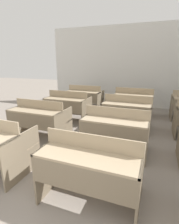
{
  "coord_description": "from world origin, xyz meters",
  "views": [
    {
      "loc": [
        0.94,
        -0.08,
        1.76
      ],
      "look_at": [
        -0.25,
        3.06,
        0.78
      ],
      "focal_mm": 28.0,
      "sensor_mm": 36.0,
      "label": 1
    }
  ],
  "objects_px": {
    "bench_third_center": "(127,111)",
    "bench_back_center": "(133,101)",
    "bench_front_center": "(91,167)",
    "bench_back_left": "(84,97)",
    "bench_second_center": "(116,129)",
    "bench_second_left": "(40,119)",
    "bench_third_left": "(68,105)"
  },
  "relations": [
    {
      "from": "bench_second_left",
      "to": "bench_second_center",
      "type": "height_order",
      "value": "same"
    },
    {
      "from": "bench_third_center",
      "to": "bench_back_center",
      "type": "relative_size",
      "value": 1.0
    },
    {
      "from": "bench_third_center",
      "to": "bench_back_center",
      "type": "xyz_separation_m",
      "value": [
        -0.0,
        1.34,
        0.0
      ]
    },
    {
      "from": "bench_front_center",
      "to": "bench_back_left",
      "type": "distance_m",
      "value": 4.4
    },
    {
      "from": "bench_front_center",
      "to": "bench_third_left",
      "type": "relative_size",
      "value": 1.0
    },
    {
      "from": "bench_second_left",
      "to": "bench_back_center",
      "type": "height_order",
      "value": "same"
    },
    {
      "from": "bench_third_center",
      "to": "bench_second_left",
      "type": "bearing_deg",
      "value": -143.43
    },
    {
      "from": "bench_third_left",
      "to": "bench_third_center",
      "type": "height_order",
      "value": "same"
    },
    {
      "from": "bench_front_center",
      "to": "bench_back_left",
      "type": "height_order",
      "value": "same"
    },
    {
      "from": "bench_second_left",
      "to": "bench_third_center",
      "type": "distance_m",
      "value": 2.23
    },
    {
      "from": "bench_second_left",
      "to": "bench_back_left",
      "type": "relative_size",
      "value": 1.0
    },
    {
      "from": "bench_back_left",
      "to": "bench_back_center",
      "type": "bearing_deg",
      "value": 0.2
    },
    {
      "from": "bench_second_left",
      "to": "bench_back_center",
      "type": "distance_m",
      "value": 3.21
    },
    {
      "from": "bench_second_left",
      "to": "bench_second_center",
      "type": "xyz_separation_m",
      "value": [
        1.8,
        -0.03,
        0.0
      ]
    },
    {
      "from": "bench_third_center",
      "to": "bench_front_center",
      "type": "bearing_deg",
      "value": -90.14
    },
    {
      "from": "bench_second_left",
      "to": "bench_third_left",
      "type": "distance_m",
      "value": 1.35
    },
    {
      "from": "bench_second_center",
      "to": "bench_back_left",
      "type": "xyz_separation_m",
      "value": [
        -1.77,
        2.69,
        0.0
      ]
    },
    {
      "from": "bench_front_center",
      "to": "bench_second_left",
      "type": "relative_size",
      "value": 1.0
    },
    {
      "from": "bench_second_left",
      "to": "bench_second_center",
      "type": "relative_size",
      "value": 1.0
    },
    {
      "from": "bench_third_left",
      "to": "bench_back_left",
      "type": "relative_size",
      "value": 1.0
    },
    {
      "from": "bench_second_left",
      "to": "bench_back_center",
      "type": "xyz_separation_m",
      "value": [
        1.79,
        2.67,
        0.0
      ]
    },
    {
      "from": "bench_second_center",
      "to": "bench_third_center",
      "type": "bearing_deg",
      "value": 90.11
    },
    {
      "from": "bench_third_center",
      "to": "bench_second_center",
      "type": "bearing_deg",
      "value": -89.89
    },
    {
      "from": "bench_back_center",
      "to": "bench_second_center",
      "type": "bearing_deg",
      "value": -89.94
    },
    {
      "from": "bench_front_center",
      "to": "bench_second_center",
      "type": "distance_m",
      "value": 1.34
    },
    {
      "from": "bench_front_center",
      "to": "bench_third_left",
      "type": "xyz_separation_m",
      "value": [
        -1.76,
        2.72,
        0.0
      ]
    },
    {
      "from": "bench_second_center",
      "to": "bench_back_left",
      "type": "relative_size",
      "value": 1.0
    },
    {
      "from": "bench_back_left",
      "to": "bench_back_center",
      "type": "height_order",
      "value": "same"
    },
    {
      "from": "bench_second_left",
      "to": "bench_second_center",
      "type": "distance_m",
      "value": 1.8
    },
    {
      "from": "bench_front_center",
      "to": "bench_second_center",
      "type": "xyz_separation_m",
      "value": [
        0.01,
        1.34,
        0.0
      ]
    },
    {
      "from": "bench_back_center",
      "to": "bench_third_left",
      "type": "bearing_deg",
      "value": -143.22
    },
    {
      "from": "bench_front_center",
      "to": "bench_third_center",
      "type": "relative_size",
      "value": 1.0
    }
  ]
}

